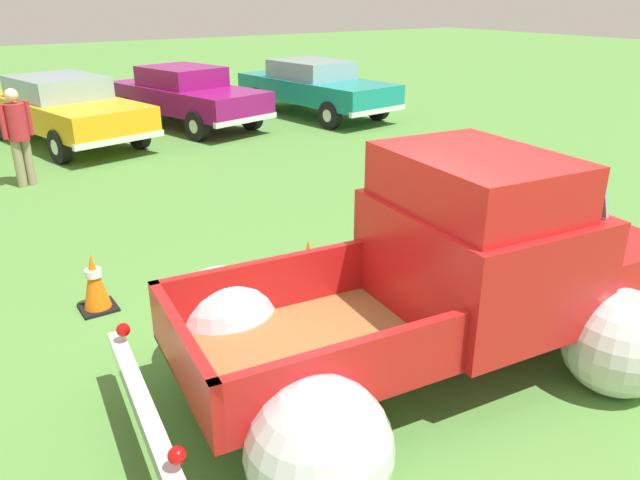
{
  "coord_description": "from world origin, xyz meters",
  "views": [
    {
      "loc": [
        -3.12,
        -3.32,
        3.11
      ],
      "look_at": [
        0.0,
        1.39,
        0.8
      ],
      "focal_mm": 34.32,
      "sensor_mm": 36.0,
      "label": 1
    }
  ],
  "objects_px": {
    "show_car_2": "(186,94)",
    "lane_cone_1": "(309,267)",
    "lane_cone_0": "(95,282)",
    "vintage_pickup_truck": "(450,288)",
    "show_car_3": "(315,86)",
    "show_car_1": "(63,107)",
    "spectator_0": "(18,132)"
  },
  "relations": [
    {
      "from": "show_car_2",
      "to": "lane_cone_1",
      "type": "height_order",
      "value": "show_car_2"
    },
    {
      "from": "lane_cone_0",
      "to": "vintage_pickup_truck",
      "type": "bearing_deg",
      "value": -50.06
    },
    {
      "from": "show_car_2",
      "to": "show_car_3",
      "type": "relative_size",
      "value": 0.96
    },
    {
      "from": "show_car_2",
      "to": "show_car_3",
      "type": "bearing_deg",
      "value": 67.01
    },
    {
      "from": "show_car_1",
      "to": "show_car_2",
      "type": "xyz_separation_m",
      "value": [
        2.91,
        0.24,
        -0.01
      ]
    },
    {
      "from": "show_car_2",
      "to": "lane_cone_0",
      "type": "xyz_separation_m",
      "value": [
        -4.42,
        -8.34,
        -0.47
      ]
    },
    {
      "from": "lane_cone_0",
      "to": "lane_cone_1",
      "type": "distance_m",
      "value": 2.25
    },
    {
      "from": "lane_cone_0",
      "to": "lane_cone_1",
      "type": "bearing_deg",
      "value": -23.57
    },
    {
      "from": "show_car_1",
      "to": "spectator_0",
      "type": "relative_size",
      "value": 3.04
    },
    {
      "from": "lane_cone_1",
      "to": "vintage_pickup_truck",
      "type": "bearing_deg",
      "value": -82.28
    },
    {
      "from": "vintage_pickup_truck",
      "to": "show_car_2",
      "type": "height_order",
      "value": "vintage_pickup_truck"
    },
    {
      "from": "show_car_1",
      "to": "show_car_2",
      "type": "bearing_deg",
      "value": 82.5
    },
    {
      "from": "vintage_pickup_truck",
      "to": "lane_cone_0",
      "type": "xyz_separation_m",
      "value": [
        -2.31,
        2.76,
        -0.45
      ]
    },
    {
      "from": "spectator_0",
      "to": "show_car_2",
      "type": "bearing_deg",
      "value": -71.63
    },
    {
      "from": "show_car_2",
      "to": "lane_cone_1",
      "type": "bearing_deg",
      "value": -28.22
    },
    {
      "from": "show_car_3",
      "to": "lane_cone_0",
      "type": "distance_m",
      "value": 11.04
    },
    {
      "from": "lane_cone_1",
      "to": "show_car_1",
      "type": "bearing_deg",
      "value": 93.44
    },
    {
      "from": "vintage_pickup_truck",
      "to": "spectator_0",
      "type": "height_order",
      "value": "vintage_pickup_truck"
    },
    {
      "from": "show_car_3",
      "to": "spectator_0",
      "type": "xyz_separation_m",
      "value": [
        -7.62,
        -2.63,
        0.15
      ]
    },
    {
      "from": "show_car_1",
      "to": "spectator_0",
      "type": "xyz_separation_m",
      "value": [
        -1.33,
        -2.93,
        0.15
      ]
    },
    {
      "from": "vintage_pickup_truck",
      "to": "show_car_3",
      "type": "bearing_deg",
      "value": 68.62
    },
    {
      "from": "show_car_1",
      "to": "lane_cone_1",
      "type": "bearing_deg",
      "value": -8.87
    },
    {
      "from": "vintage_pickup_truck",
      "to": "show_car_1",
      "type": "xyz_separation_m",
      "value": [
        -0.79,
        10.85,
        0.03
      ]
    },
    {
      "from": "spectator_0",
      "to": "lane_cone_1",
      "type": "bearing_deg",
      "value": 178.75
    },
    {
      "from": "show_car_3",
      "to": "lane_cone_1",
      "type": "relative_size",
      "value": 7.76
    },
    {
      "from": "show_car_2",
      "to": "spectator_0",
      "type": "bearing_deg",
      "value": -67.07
    },
    {
      "from": "show_car_2",
      "to": "lane_cone_1",
      "type": "relative_size",
      "value": 7.45
    },
    {
      "from": "show_car_3",
      "to": "lane_cone_0",
      "type": "xyz_separation_m",
      "value": [
        -7.8,
        -7.79,
        -0.47
      ]
    },
    {
      "from": "vintage_pickup_truck",
      "to": "show_car_2",
      "type": "bearing_deg",
      "value": 85.33
    },
    {
      "from": "show_car_1",
      "to": "spectator_0",
      "type": "bearing_deg",
      "value": -36.82
    },
    {
      "from": "show_car_3",
      "to": "spectator_0",
      "type": "relative_size",
      "value": 2.97
    },
    {
      "from": "show_car_3",
      "to": "lane_cone_1",
      "type": "distance_m",
      "value": 10.43
    }
  ]
}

